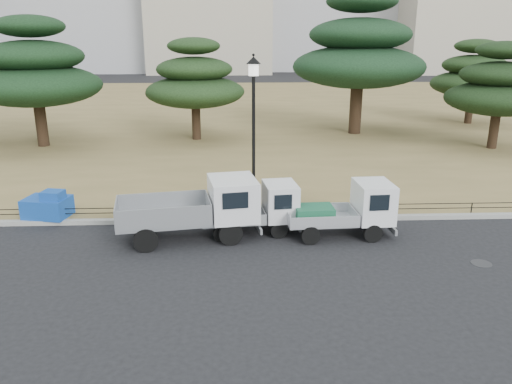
{
  "coord_description": "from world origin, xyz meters",
  "views": [
    {
      "loc": [
        -0.7,
        -14.27,
        6.36
      ],
      "look_at": [
        0.0,
        2.0,
        1.3
      ],
      "focal_mm": 35.0,
      "sensor_mm": 36.0,
      "label": 1
    }
  ],
  "objects_px": {
    "truck_large": "(197,207)",
    "truck_kei_front": "(257,209)",
    "truck_kei_rear": "(347,210)",
    "street_lamp": "(254,111)",
    "tarp_pile": "(48,206)"
  },
  "relations": [
    {
      "from": "truck_large",
      "to": "street_lamp",
      "type": "relative_size",
      "value": 0.84
    },
    {
      "from": "truck_large",
      "to": "truck_kei_front",
      "type": "relative_size",
      "value": 1.42
    },
    {
      "from": "truck_kei_front",
      "to": "street_lamp",
      "type": "height_order",
      "value": "street_lamp"
    },
    {
      "from": "tarp_pile",
      "to": "truck_large",
      "type": "bearing_deg",
      "value": -18.84
    },
    {
      "from": "truck_large",
      "to": "truck_kei_front",
      "type": "bearing_deg",
      "value": 1.85
    },
    {
      "from": "truck_kei_rear",
      "to": "street_lamp",
      "type": "height_order",
      "value": "street_lamp"
    },
    {
      "from": "tarp_pile",
      "to": "truck_kei_front",
      "type": "bearing_deg",
      "value": -11.14
    },
    {
      "from": "truck_kei_front",
      "to": "street_lamp",
      "type": "distance_m",
      "value": 3.38
    },
    {
      "from": "truck_large",
      "to": "tarp_pile",
      "type": "relative_size",
      "value": 2.79
    },
    {
      "from": "truck_kei_front",
      "to": "street_lamp",
      "type": "relative_size",
      "value": 0.6
    },
    {
      "from": "truck_large",
      "to": "truck_kei_rear",
      "type": "xyz_separation_m",
      "value": [
        4.97,
        0.03,
        -0.19
      ]
    },
    {
      "from": "street_lamp",
      "to": "truck_large",
      "type": "bearing_deg",
      "value": -137.74
    },
    {
      "from": "truck_kei_rear",
      "to": "street_lamp",
      "type": "relative_size",
      "value": 0.63
    },
    {
      "from": "truck_kei_front",
      "to": "tarp_pile",
      "type": "bearing_deg",
      "value": 162.29
    },
    {
      "from": "street_lamp",
      "to": "tarp_pile",
      "type": "relative_size",
      "value": 3.31
    }
  ]
}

